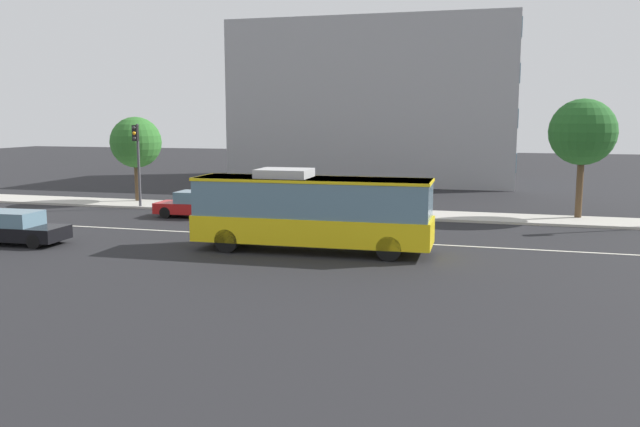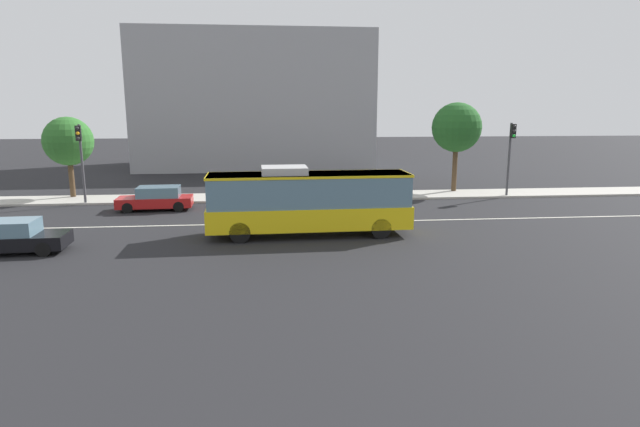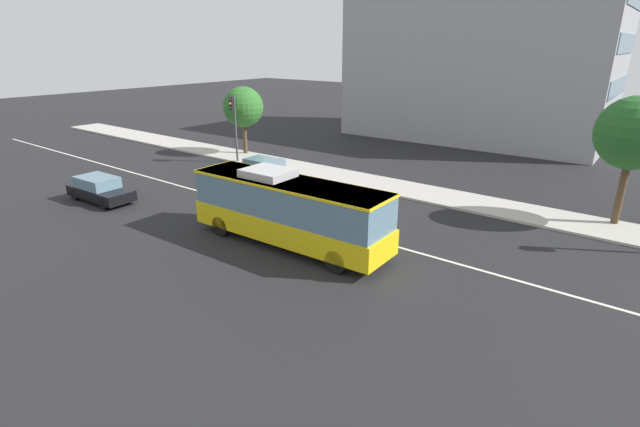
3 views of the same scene
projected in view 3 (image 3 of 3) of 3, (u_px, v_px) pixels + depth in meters
name	position (u px, v px, depth m)	size (l,w,h in m)	color
ground_plane	(313.00, 223.00, 24.68)	(160.00, 160.00, 0.00)	black
sidewalk_kerb	(391.00, 187.00, 30.80)	(80.00, 3.27, 0.14)	#B2ADA3
lane_centre_line	(313.00, 223.00, 24.68)	(76.00, 0.16, 0.01)	silver
transit_bus	(288.00, 208.00, 21.49)	(10.07, 2.78, 3.46)	yellow
sedan_black	(100.00, 189.00, 27.99)	(4.58, 2.01, 1.46)	black
sedan_red	(263.00, 169.00, 32.49)	(4.58, 2.00, 1.46)	#B21919
traffic_light_near_corner	(234.00, 118.00, 36.00)	(0.34, 0.62, 5.20)	#47474C
street_tree_kerbside_left	(634.00, 134.00, 22.78)	(3.59, 3.59, 6.61)	#4C3823
street_tree_kerbside_centre	(243.00, 107.00, 38.73)	(3.32, 3.32, 5.64)	#4C3823
office_block_background	(479.00, 67.00, 45.29)	(23.84, 12.55, 13.60)	#939399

